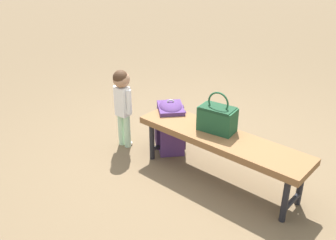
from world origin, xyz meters
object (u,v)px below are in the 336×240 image
object	(u,v)px
handbag	(217,118)
child_standing	(122,97)
park_bench	(221,141)
backpack_large	(170,125)

from	to	relation	value
handbag	child_standing	bearing A→B (deg)	-2.70
park_bench	handbag	bearing A→B (deg)	-47.14
handbag	backpack_large	size ratio (longest dim) A/B	0.65
child_standing	backpack_large	size ratio (longest dim) A/B	1.49
handbag	child_standing	distance (m)	1.04
park_bench	child_standing	bearing A→B (deg)	-6.42
park_bench	backpack_large	xyz separation A→B (m)	(0.64, -0.28, -0.11)
park_bench	handbag	distance (m)	0.21
child_standing	backpack_large	distance (m)	0.56
park_bench	child_standing	world-z (taller)	child_standing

